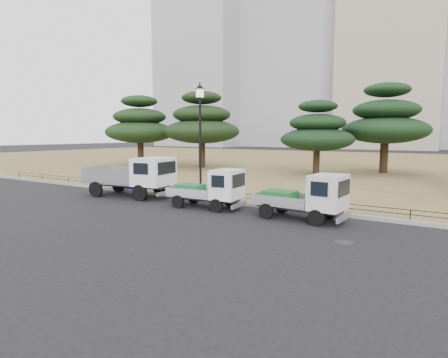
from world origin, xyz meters
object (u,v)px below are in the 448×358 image
Objects in this scene: truck_large at (134,175)px; truck_kei_front at (211,189)px; street_lamp at (200,121)px; truck_kei_rear at (306,197)px; tarp_pile at (130,182)px.

truck_kei_front is at bearing -12.27° from truck_large.
truck_kei_front is 0.61× the size of street_lamp.
truck_large is 1.46× the size of truck_kei_front.
truck_large is at bearing 171.28° from truck_kei_front.
truck_kei_front is at bearing -176.59° from truck_kei_rear.
truck_kei_front is 4.05m from street_lamp.
truck_kei_rear is at bearing -4.07° from truck_kei_front.
truck_large is 5.41m from truck_kei_front.
truck_kei_front is 4.59m from truck_kei_rear.
truck_large is 1.42× the size of truck_kei_rear.
truck_kei_rear is 12.19m from tarp_pile.
truck_large is 2.72m from tarp_pile.
truck_kei_rear is at bearing -9.86° from tarp_pile.
truck_kei_rear reaches higher than tarp_pile.
truck_large is 0.90× the size of street_lamp.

